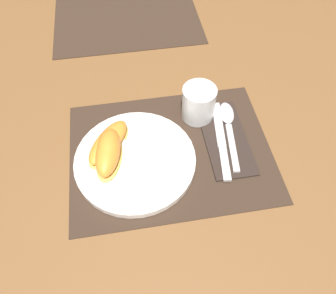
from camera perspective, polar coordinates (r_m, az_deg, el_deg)
name	(u,v)px	position (r m, az deg, el deg)	size (l,w,h in m)	color
ground_plane	(171,152)	(0.72, 0.45, -0.85)	(3.00, 3.00, 0.00)	brown
placemat	(171,151)	(0.72, 0.45, -0.76)	(0.44, 0.33, 0.00)	#38281E
placemat_far	(127,17)	(1.10, -7.18, 21.52)	(0.44, 0.33, 0.00)	#38281E
plate	(135,160)	(0.70, -5.73, -2.33)	(0.26, 0.26, 0.02)	white
juice_glass	(198,105)	(0.76, 5.30, 7.36)	(0.08, 0.08, 0.08)	silver
napkin	(225,138)	(0.75, 9.94, 1.53)	(0.09, 0.21, 0.00)	#2D231E
knife	(221,141)	(0.74, 9.25, 1.05)	(0.05, 0.22, 0.01)	silver
spoon	(228,122)	(0.77, 10.41, 4.37)	(0.05, 0.19, 0.01)	silver
fork	(139,160)	(0.69, -5.14, -2.27)	(0.13, 0.16, 0.00)	silver
citrus_wedge_0	(108,143)	(0.71, -10.35, 0.76)	(0.12, 0.14, 0.03)	#F7C656
citrus_wedge_1	(109,150)	(0.69, -10.23, -0.49)	(0.07, 0.11, 0.05)	#F7C656
citrus_wedge_2	(108,153)	(0.68, -10.33, -1.07)	(0.08, 0.13, 0.05)	#F7C656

